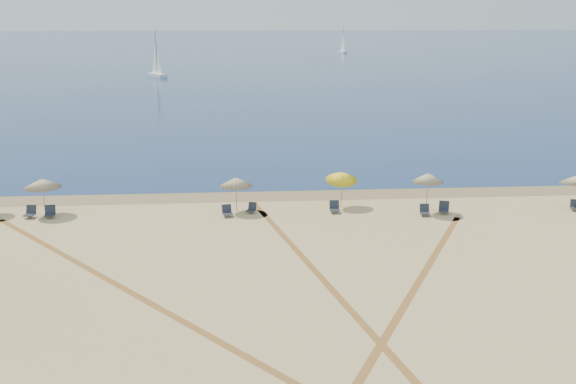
% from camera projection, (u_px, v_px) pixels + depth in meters
% --- Properties ---
extents(ocean, '(500.00, 500.00, 0.00)m').
position_uv_depth(ocean, '(245.00, 46.00, 237.97)').
color(ocean, '#0C2151').
rests_on(ocean, ground).
extents(wet_sand, '(500.00, 500.00, 0.00)m').
position_uv_depth(wet_sand, '(284.00, 195.00, 44.60)').
color(wet_sand, olive).
rests_on(wet_sand, ground).
extents(umbrella_1, '(2.23, 2.23, 2.33)m').
position_uv_depth(umbrella_1, '(42.00, 183.00, 39.76)').
color(umbrella_1, gray).
rests_on(umbrella_1, ground).
extents(umbrella_2, '(2.02, 2.02, 2.24)m').
position_uv_depth(umbrella_2, '(236.00, 182.00, 40.46)').
color(umbrella_2, gray).
rests_on(umbrella_2, ground).
extents(umbrella_3, '(2.00, 2.08, 2.51)m').
position_uv_depth(umbrella_3, '(342.00, 176.00, 41.39)').
color(umbrella_3, gray).
rests_on(umbrella_3, ground).
extents(umbrella_4, '(1.89, 1.89, 2.56)m').
position_uv_depth(umbrella_4, '(428.00, 177.00, 40.13)').
color(umbrella_4, gray).
rests_on(umbrella_4, ground).
extents(chair_1, '(0.69, 0.78, 0.73)m').
position_uv_depth(chair_1, '(30.00, 212.00, 39.68)').
color(chair_1, '#1C202C').
rests_on(chair_1, ground).
extents(chair_2, '(0.67, 0.76, 0.73)m').
position_uv_depth(chair_2, '(50.00, 212.00, 39.68)').
color(chair_2, '#1C202C').
rests_on(chair_2, ground).
extents(chair_3, '(0.71, 0.78, 0.69)m').
position_uv_depth(chair_3, '(227.00, 211.00, 39.92)').
color(chair_3, '#1C202C').
rests_on(chair_3, ground).
extents(chair_4, '(0.71, 0.76, 0.62)m').
position_uv_depth(chair_4, '(252.00, 208.00, 40.63)').
color(chair_4, '#1C202C').
rests_on(chair_4, ground).
extents(chair_5, '(0.61, 0.71, 0.72)m').
position_uv_depth(chair_5, '(334.00, 207.00, 40.68)').
color(chair_5, '#1C202C').
rests_on(chair_5, ground).
extents(chair_6, '(0.64, 0.73, 0.68)m').
position_uv_depth(chair_6, '(425.00, 211.00, 40.09)').
color(chair_6, '#1C202C').
rests_on(chair_6, ground).
extents(chair_7, '(0.81, 0.87, 0.74)m').
position_uv_depth(chair_7, '(444.00, 208.00, 40.51)').
color(chair_7, '#1C202C').
rests_on(chair_7, ground).
extents(chair_8, '(0.72, 0.78, 0.66)m').
position_uv_depth(chair_8, '(575.00, 206.00, 41.13)').
color(chair_8, '#1C202C').
rests_on(chair_8, ground).
extents(sailboat_0, '(4.21, 5.78, 8.67)m').
position_uv_depth(sailboat_0, '(157.00, 63.00, 124.77)').
color(sailboat_0, white).
rests_on(sailboat_0, ocean).
extents(sailboat_1, '(1.96, 5.12, 7.44)m').
position_uv_depth(sailboat_1, '(343.00, 45.00, 198.09)').
color(sailboat_1, white).
rests_on(sailboat_1, ocean).
extents(tire_tracks, '(51.61, 42.64, 0.00)m').
position_uv_depth(tire_tracks, '(278.00, 289.00, 29.52)').
color(tire_tracks, tan).
rests_on(tire_tracks, ground).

